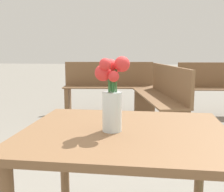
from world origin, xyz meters
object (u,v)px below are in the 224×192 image
object	(u,v)px
flower_vase	(112,95)
bench_near	(162,95)
bench_middle	(109,85)
table_front	(125,153)

from	to	relation	value
flower_vase	bench_near	xyz separation A→B (m)	(0.38, 2.55, -0.40)
bench_near	bench_middle	world-z (taller)	same
table_front	flower_vase	distance (m)	0.27
bench_middle	bench_near	bearing A→B (deg)	-50.30
table_front	bench_middle	bearing A→B (deg)	98.06
flower_vase	bench_near	size ratio (longest dim) A/B	0.19
flower_vase	bench_middle	size ratio (longest dim) A/B	0.20
table_front	flower_vase	xyz separation A→B (m)	(-0.06, -0.02, 0.26)
table_front	bench_near	bearing A→B (deg)	82.56
bench_near	flower_vase	bearing A→B (deg)	-98.59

